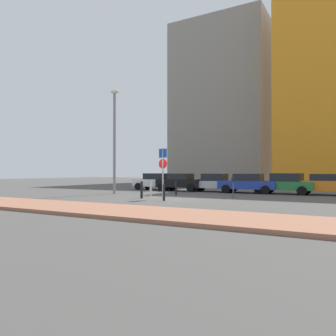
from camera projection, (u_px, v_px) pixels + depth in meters
ground_plane at (165, 199)px, 19.62m from camera, size 120.00×120.00×0.00m
sidewalk_brick at (86, 209)px, 13.80m from camera, size 40.00×3.39×0.14m
parked_car_white at (156, 181)px, 29.63m from camera, size 4.15×2.28×1.49m
parked_car_black at (181, 182)px, 27.95m from camera, size 3.98×2.09×1.49m
parked_car_silver at (214, 183)px, 26.77m from camera, size 4.19×2.06×1.48m
parked_car_blue at (248, 183)px, 25.14m from camera, size 4.41×2.17×1.48m
parked_car_green at (284, 183)px, 23.96m from camera, size 4.56×2.17×1.52m
parked_car_orange at (327, 184)px, 22.71m from camera, size 4.61×1.94×1.48m
parking_sign_post at (163, 167)px, 19.69m from camera, size 0.60×0.10×3.05m
parking_meter at (233, 184)px, 20.25m from camera, size 0.18×0.14×1.29m
street_lamp at (114, 133)px, 24.37m from camera, size 0.70×0.36×7.79m
traffic_bollard_near at (176, 188)px, 22.63m from camera, size 0.12×0.12×0.99m
traffic_bollard_mid at (164, 193)px, 18.24m from camera, size 0.13×0.13×0.92m
traffic_bollard_far at (142, 190)px, 20.02m from camera, size 0.16×0.16×1.05m
traffic_bollard_edge at (151, 189)px, 21.68m from camera, size 0.14×0.14×1.01m
building_under_construction at (226, 105)px, 53.03m from camera, size 14.58×12.90×24.89m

